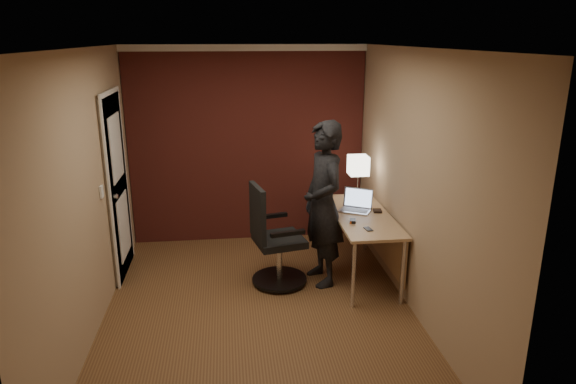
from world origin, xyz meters
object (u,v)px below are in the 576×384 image
at_px(mouse, 353,221).
at_px(person, 323,204).
at_px(desk_lamp, 358,166).
at_px(office_chair, 273,242).
at_px(phone, 368,229).
at_px(desk, 368,225).
at_px(laptop, 356,204).
at_px(wallet, 377,211).

height_order(mouse, person, person).
height_order(desk_lamp, office_chair, desk_lamp).
xyz_separation_m(mouse, person, (-0.29, 0.16, 0.14)).
xyz_separation_m(mouse, office_chair, (-0.83, 0.14, -0.26)).
bearing_deg(mouse, phone, -49.77).
height_order(desk, mouse, mouse).
bearing_deg(phone, office_chair, 149.55).
bearing_deg(desk_lamp, person, -131.74).
xyz_separation_m(desk_lamp, laptop, (-0.10, -0.35, -0.35)).
xyz_separation_m(desk_lamp, phone, (-0.13, -0.96, -0.41)).
distance_m(desk_lamp, laptop, 0.50).
xyz_separation_m(laptop, wallet, (0.21, -0.09, -0.05)).
bearing_deg(desk_lamp, desk, -89.56).
height_order(desk, desk_lamp, desk_lamp).
xyz_separation_m(phone, person, (-0.39, 0.38, 0.15)).
xyz_separation_m(desk, person, (-0.52, -0.08, 0.29)).
height_order(wallet, person, person).
xyz_separation_m(mouse, phone, (0.11, -0.22, -0.01)).
distance_m(office_chair, person, 0.67).
distance_m(desk_lamp, phone, 1.05).
xyz_separation_m(desk, laptop, (-0.10, 0.15, 0.19)).
height_order(desk_lamp, mouse, desk_lamp).
distance_m(wallet, person, 0.67).
bearing_deg(desk, wallet, 26.33).
distance_m(desk, mouse, 0.37).
xyz_separation_m(desk, desk_lamp, (-0.00, 0.50, 0.55)).
bearing_deg(laptop, person, -151.09).
bearing_deg(mouse, desk, 59.74).
height_order(desk, wallet, wallet).
distance_m(laptop, mouse, 0.42).
xyz_separation_m(phone, wallet, (0.25, 0.52, 0.01)).
bearing_deg(mouse, desk_lamp, 86.70).
bearing_deg(phone, laptop, 77.90).
bearing_deg(phone, desk_lamp, 73.33).
xyz_separation_m(wallet, office_chair, (-1.18, -0.15, -0.25)).
relative_size(desk_lamp, person, 0.30).
bearing_deg(desk_lamp, mouse, -107.44).
bearing_deg(desk, desk_lamp, 90.44).
relative_size(laptop, person, 0.23).
xyz_separation_m(laptop, person, (-0.42, -0.23, 0.10)).
relative_size(desk, wallet, 13.64).
bearing_deg(office_chair, person, 1.60).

